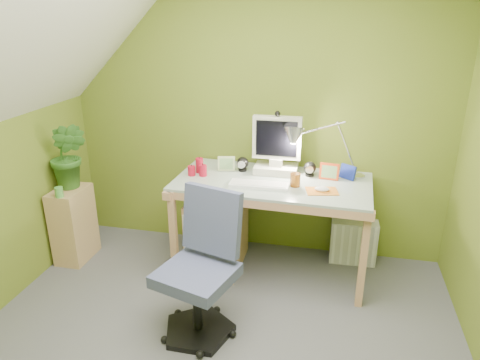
% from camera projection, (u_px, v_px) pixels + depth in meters
% --- Properties ---
extents(wall_back, '(3.20, 0.01, 2.40)m').
position_uv_depth(wall_back, '(256.00, 115.00, 3.66)').
color(wall_back, olive).
rests_on(wall_back, floor).
extents(desk, '(1.51, 0.80, 0.80)m').
position_uv_depth(desk, '(271.00, 227.00, 3.53)').
color(desk, tan).
rests_on(desk, floor).
extents(monitor, '(0.41, 0.24, 0.56)m').
position_uv_depth(monitor, '(277.00, 139.00, 3.45)').
color(monitor, beige).
rests_on(monitor, desk).
extents(speaker_left, '(0.12, 0.12, 0.12)m').
position_uv_depth(speaker_left, '(243.00, 164.00, 3.56)').
color(speaker_left, black).
rests_on(speaker_left, desk).
extents(speaker_right, '(0.11, 0.11, 0.12)m').
position_uv_depth(speaker_right, '(310.00, 169.00, 3.45)').
color(speaker_right, black).
rests_on(speaker_right, desk).
extents(keyboard, '(0.44, 0.14, 0.02)m').
position_uv_depth(keyboard, '(259.00, 185.00, 3.27)').
color(keyboard, white).
rests_on(keyboard, desk).
extents(mousepad, '(0.25, 0.20, 0.01)m').
position_uv_depth(mousepad, '(322.00, 191.00, 3.18)').
color(mousepad, orange).
rests_on(mousepad, desk).
extents(mouse, '(0.12, 0.08, 0.04)m').
position_uv_depth(mouse, '(322.00, 189.00, 3.17)').
color(mouse, white).
rests_on(mouse, mousepad).
extents(amber_tumbler, '(0.09, 0.09, 0.10)m').
position_uv_depth(amber_tumbler, '(295.00, 180.00, 3.26)').
color(amber_tumbler, '#925115').
rests_on(amber_tumbler, desk).
extents(candle_cluster, '(0.18, 0.17, 0.12)m').
position_uv_depth(candle_cluster, '(198.00, 167.00, 3.49)').
color(candle_cluster, '#B30F28').
rests_on(candle_cluster, desk).
extents(photo_frame_red, '(0.15, 0.04, 0.13)m').
position_uv_depth(photo_frame_red, '(329.00, 171.00, 3.38)').
color(photo_frame_red, red).
rests_on(photo_frame_red, desk).
extents(photo_frame_blue, '(0.12, 0.09, 0.11)m').
position_uv_depth(photo_frame_blue, '(348.00, 172.00, 3.39)').
color(photo_frame_blue, navy).
rests_on(photo_frame_blue, desk).
extents(photo_frame_green, '(0.14, 0.05, 0.12)m').
position_uv_depth(photo_frame_green, '(226.00, 164.00, 3.57)').
color(photo_frame_green, '#B2C386').
rests_on(photo_frame_green, desk).
extents(desk_lamp, '(0.66, 0.41, 0.66)m').
position_uv_depth(desk_lamp, '(336.00, 136.00, 3.34)').
color(desk_lamp, '#B1B1B6').
rests_on(desk_lamp, desk).
extents(side_ledge, '(0.24, 0.36, 0.64)m').
position_uv_depth(side_ledge, '(74.00, 224.00, 3.74)').
color(side_ledge, tan).
rests_on(side_ledge, floor).
extents(potted_plant, '(0.32, 0.27, 0.56)m').
position_uv_depth(potted_plant, '(69.00, 156.00, 3.56)').
color(potted_plant, '#316521').
rests_on(potted_plant, side_ledge).
extents(green_cup, '(0.07, 0.07, 0.08)m').
position_uv_depth(green_cup, '(59.00, 192.00, 3.47)').
color(green_cup, '#59A745').
rests_on(green_cup, side_ledge).
extents(task_chair, '(0.63, 0.63, 0.92)m').
position_uv_depth(task_chair, '(196.00, 274.00, 2.79)').
color(task_chair, '#42496D').
rests_on(task_chair, floor).
extents(radiator, '(0.38, 0.16, 0.38)m').
position_uv_depth(radiator, '(353.00, 242.00, 3.72)').
color(radiator, silver).
rests_on(radiator, floor).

